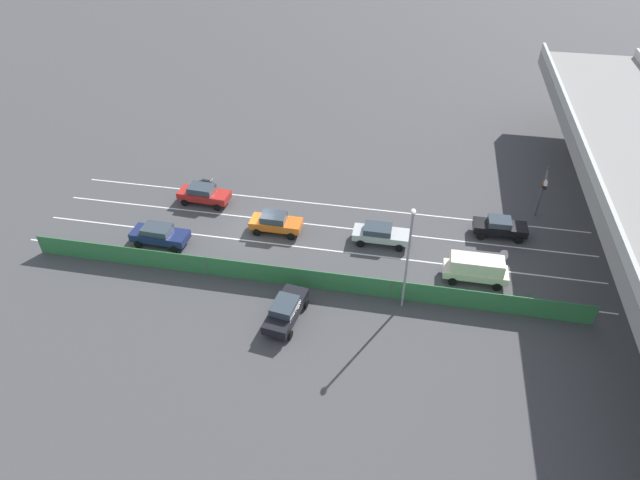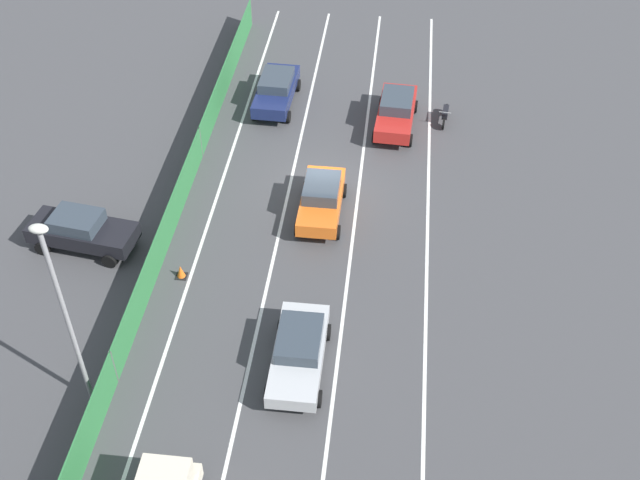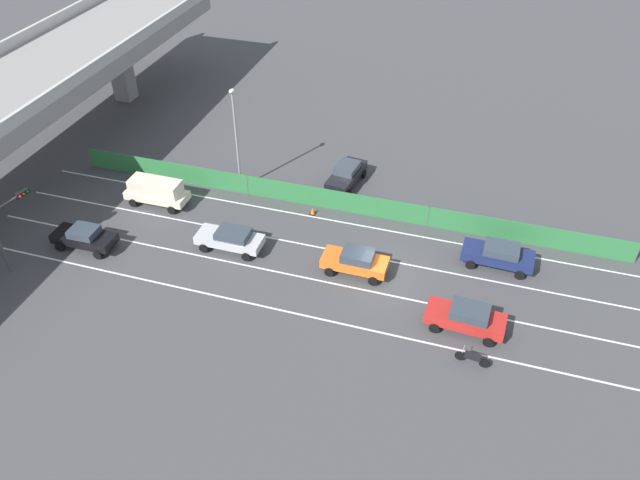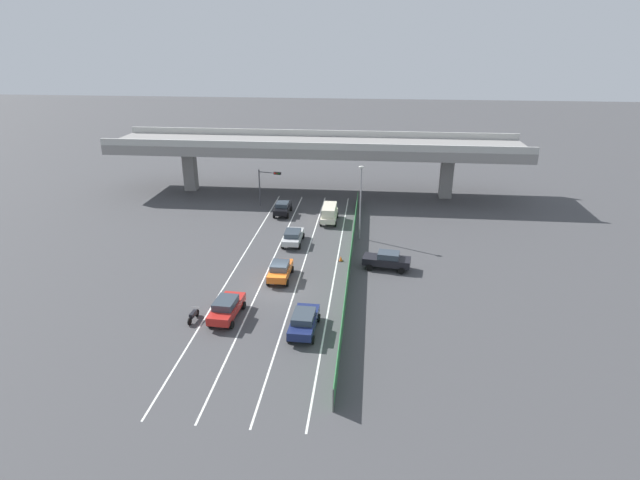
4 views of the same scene
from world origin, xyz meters
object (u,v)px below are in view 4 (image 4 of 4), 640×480
object	(u,v)px
parked_sedan_dark	(387,260)
traffic_light	(267,181)
car_sedan_black	(283,208)
car_sedan_silver	(293,236)
car_van_cream	(329,213)
street_lamp	(361,196)
traffic_cone	(341,259)
car_sedan_navy	(304,321)
car_taxi_orange	(280,270)
motorcycle	(193,315)
car_sedan_red	(226,307)

from	to	relation	value
parked_sedan_dark	traffic_light	world-z (taller)	traffic_light
traffic_light	car_sedan_black	bearing A→B (deg)	-51.21
car_sedan_black	traffic_light	xyz separation A→B (m)	(-2.52, 3.14, 2.60)
car_sedan_silver	car_van_cream	bearing A→B (deg)	66.05
street_lamp	traffic_cone	bearing A→B (deg)	-104.42
car_sedan_silver	street_lamp	world-z (taller)	street_lamp
car_sedan_navy	traffic_light	distance (m)	31.66
car_taxi_orange	traffic_light	distance (m)	22.30
car_van_cream	car_sedan_silver	size ratio (longest dim) A/B	1.03
car_taxi_orange	traffic_light	world-z (taller)	traffic_light
car_sedan_silver	traffic_light	distance (m)	14.05
traffic_light	car_sedan_silver	bearing A→B (deg)	-67.27
car_taxi_orange	street_lamp	xyz separation A→B (m)	(6.99, 11.06, 3.99)
street_lamp	car_sedan_silver	bearing A→B (deg)	-161.99
motorcycle	street_lamp	world-z (taller)	street_lamp
car_van_cream	car_sedan_black	xyz separation A→B (m)	(-6.11, 2.15, -0.28)
car_taxi_orange	traffic_cone	world-z (taller)	car_taxi_orange
car_sedan_navy	traffic_light	bearing A→B (deg)	106.35
car_sedan_red	car_van_cream	world-z (taller)	car_van_cream
car_sedan_black	traffic_light	distance (m)	4.80
car_taxi_orange	parked_sedan_dark	size ratio (longest dim) A/B	0.90
car_van_cream	car_taxi_orange	size ratio (longest dim) A/B	1.10
car_van_cream	parked_sedan_dark	bearing A→B (deg)	-62.41
parked_sedan_dark	car_sedan_black	bearing A→B (deg)	130.51
car_sedan_silver	traffic_cone	xyz separation A→B (m)	(5.48, -4.12, -0.61)
car_sedan_black	motorcycle	xyz separation A→B (m)	(-2.59, -26.46, -0.43)
car_sedan_black	motorcycle	bearing A→B (deg)	-95.58
parked_sedan_dark	traffic_light	bearing A→B (deg)	130.22
traffic_light	street_lamp	distance (m)	16.31
car_sedan_navy	motorcycle	distance (m)	8.99
car_sedan_red	parked_sedan_dark	world-z (taller)	parked_sedan_dark
car_van_cream	motorcycle	bearing A→B (deg)	-109.69
car_sedan_navy	car_sedan_silver	distance (m)	17.91
car_sedan_black	motorcycle	distance (m)	26.59
car_sedan_navy	car_sedan_silver	bearing A→B (deg)	101.44
traffic_cone	motorcycle	bearing A→B (deg)	-130.46
parked_sedan_dark	car_van_cream	bearing A→B (deg)	117.59
car_sedan_navy	motorcycle	size ratio (longest dim) A/B	2.40
car_sedan_navy	street_lamp	xyz separation A→B (m)	(3.59, 19.87, 4.00)
car_sedan_black	traffic_light	world-z (taller)	traffic_light
car_sedan_navy	traffic_cone	world-z (taller)	car_sedan_navy
motorcycle	traffic_light	xyz separation A→B (m)	(0.06, 29.60, 3.03)
car_sedan_silver	traffic_cone	world-z (taller)	car_sedan_silver
street_lamp	car_sedan_red	bearing A→B (deg)	-118.40
motorcycle	car_sedan_black	bearing A→B (deg)	84.42
traffic_cone	street_lamp	bearing A→B (deg)	75.58
car_van_cream	street_lamp	bearing A→B (deg)	-53.16
car_sedan_navy	car_sedan_silver	size ratio (longest dim) A/B	1.02
car_sedan_black	traffic_cone	bearing A→B (deg)	-58.83
traffic_light	street_lamp	world-z (taller)	street_lamp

